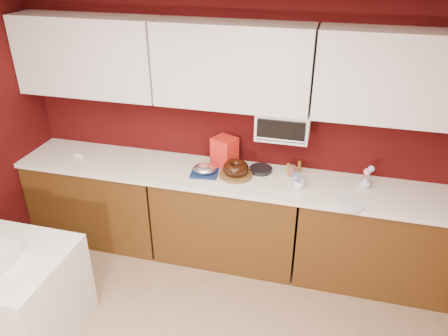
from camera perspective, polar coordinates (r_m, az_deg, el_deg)
name	(u,v)px	position (r m, az deg, el deg)	size (l,w,h in m)	color
ceiling	(92,34)	(1.65, -16.87, 16.45)	(4.00, 4.50, 0.02)	white
wall_back	(236,126)	(4.04, 1.58, 5.52)	(4.00, 0.02, 2.50)	#3C0808
base_cabinet_left	(101,199)	(4.62, -15.82, -3.93)	(1.31, 0.58, 0.86)	#4F2F0F
base_cabinet_center	(227,218)	(4.17, 0.45, -6.55)	(1.31, 0.58, 0.86)	#4F2F0F
base_cabinet_right	(374,240)	(4.11, 18.98, -8.87)	(1.31, 0.58, 0.86)	#4F2F0F
countertop	(228,177)	(3.93, 0.47, -1.15)	(4.00, 0.62, 0.04)	white
upper_cabinet_left	(87,56)	(4.20, -17.41, 13.79)	(1.31, 0.33, 0.70)	white
upper_cabinet_center	(232,66)	(3.69, 1.10, 13.19)	(1.31, 0.33, 0.70)	white
upper_cabinet_right	(403,78)	(3.63, 22.39, 10.85)	(1.31, 0.33, 0.70)	white
toaster_oven	(283,124)	(3.79, 7.77, 5.74)	(0.45, 0.30, 0.25)	white
toaster_oven_door	(281,131)	(3.64, 7.42, 4.83)	(0.40, 0.02, 0.18)	black
toaster_oven_handle	(280,140)	(3.66, 7.32, 3.66)	(0.02, 0.02, 0.42)	silver
dining_table	(7,294)	(3.85, -26.47, -14.56)	(1.00, 0.80, 0.75)	silver
cake_base	(236,175)	(3.90, 1.54, -0.87)	(0.29, 0.29, 0.03)	brown
bundt_cake	(236,168)	(3.87, 1.55, -0.01)	(0.23, 0.23, 0.09)	black
navy_towel	(204,173)	(3.93, -2.57, -0.68)	(0.24, 0.20, 0.02)	navy
foil_ham_nest	(204,169)	(3.91, -2.58, -0.09)	(0.21, 0.18, 0.08)	white
roasted_ham	(204,166)	(3.90, -2.59, 0.23)	(0.10, 0.09, 0.07)	#9D5647
pandoro_box	(225,151)	(4.04, 0.08, 2.17)	(0.20, 0.18, 0.27)	red
dark_pan	(261,170)	(3.98, 4.81, -0.20)	(0.21, 0.21, 0.04)	black
coffee_mug	(299,183)	(3.75, 9.73, -2.00)	(0.08, 0.08, 0.09)	white
blue_jar	(297,179)	(3.80, 9.53, -1.49)	(0.08, 0.08, 0.10)	navy
flower_vase	(366,181)	(3.90, 18.01, -1.66)	(0.07, 0.07, 0.11)	silver
flower_pink	(367,172)	(3.85, 18.21, -0.48)	(0.06, 0.06, 0.06)	pink
flower_blue	(371,169)	(3.86, 18.69, -0.10)	(0.06, 0.06, 0.06)	#99BBF5
china_plate	(351,205)	(3.62, 16.20, -4.71)	(0.21, 0.21, 0.01)	white
amber_bottle	(288,168)	(3.98, 8.37, -0.02)	(0.03, 0.03, 0.09)	olive
paper_cup	(292,171)	(3.93, 8.86, -0.39)	(0.06, 0.06, 0.10)	brown
egg_left	(81,156)	(4.42, -18.15, 1.45)	(0.06, 0.04, 0.04)	white
egg_right	(77,155)	(4.46, -18.65, 1.57)	(0.05, 0.04, 0.04)	white
amber_bottle_tall	(299,166)	(4.01, 9.80, 0.20)	(0.03, 0.03, 0.10)	brown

